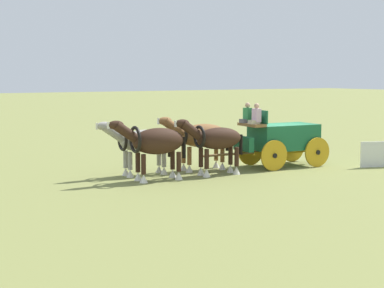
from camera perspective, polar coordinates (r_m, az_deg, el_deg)
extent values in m
plane|color=olive|center=(25.70, 8.84, -2.11)|extent=(220.00, 220.00, 0.00)
cube|color=#195B38|center=(25.54, 8.89, 0.70)|extent=(2.89, 1.73, 1.08)
cube|color=brown|center=(24.55, 5.82, 1.87)|extent=(0.65, 1.42, 0.12)
cube|color=#195B38|center=(24.41, 5.01, 0.04)|extent=(0.32, 1.24, 0.60)
cube|color=#195B38|center=(24.69, 6.41, 2.67)|extent=(0.15, 1.39, 0.55)
cube|color=gold|center=(25.61, 8.87, -0.72)|extent=(3.07, 0.37, 0.16)
cylinder|color=gold|center=(24.26, 7.95, -1.11)|extent=(1.26, 0.17, 1.26)
cylinder|color=black|center=(24.26, 7.95, -1.11)|extent=(0.21, 0.19, 0.20)
cylinder|color=gold|center=(25.69, 5.71, -0.65)|extent=(1.26, 0.17, 1.26)
cylinder|color=black|center=(25.69, 5.71, -0.65)|extent=(0.21, 0.19, 0.20)
cylinder|color=gold|center=(25.61, 12.04, -0.79)|extent=(1.26, 0.17, 1.26)
cylinder|color=black|center=(25.61, 12.04, -0.79)|extent=(0.21, 0.19, 0.20)
cylinder|color=gold|center=(26.97, 9.69, -0.36)|extent=(1.26, 0.17, 1.26)
cylinder|color=black|center=(26.97, 9.69, -0.36)|extent=(0.21, 0.19, 0.20)
cylinder|color=brown|center=(24.12, 3.70, -0.99)|extent=(2.60, 0.28, 0.10)
cube|color=#BCB293|center=(24.19, 6.02, 2.12)|extent=(0.42, 0.35, 0.16)
cube|color=silver|center=(24.23, 6.27, 2.78)|extent=(0.26, 0.38, 0.55)
sphere|color=tan|center=(24.21, 6.28, 3.69)|extent=(0.22, 0.22, 0.22)
cube|color=slate|center=(24.75, 5.16, 2.24)|extent=(0.42, 0.35, 0.16)
cube|color=#338C4C|center=(24.80, 5.40, 2.88)|extent=(0.26, 0.38, 0.55)
sphere|color=tan|center=(24.78, 5.41, 3.77)|extent=(0.22, 0.22, 0.22)
ellipsoid|color=#331E14|center=(23.02, 2.63, 0.56)|extent=(1.98, 0.98, 0.85)
cylinder|color=#331E14|center=(22.58, 1.43, -1.45)|extent=(0.18, 0.18, 0.76)
cone|color=silver|center=(22.66, 1.43, -2.81)|extent=(0.30, 0.30, 0.32)
cylinder|color=#331E14|center=(22.98, 0.87, -1.31)|extent=(0.18, 0.18, 0.76)
cone|color=silver|center=(23.06, 0.86, -2.63)|extent=(0.30, 0.30, 0.32)
cylinder|color=#331E14|center=(23.25, 4.35, -1.23)|extent=(0.18, 0.18, 0.76)
cone|color=silver|center=(23.33, 4.34, -2.55)|extent=(0.30, 0.30, 0.32)
cylinder|color=#331E14|center=(23.65, 3.75, -1.09)|extent=(0.18, 0.18, 0.76)
cone|color=silver|center=(23.73, 3.74, -2.39)|extent=(0.30, 0.30, 0.32)
cylinder|color=#331E14|center=(22.39, -0.11, 1.38)|extent=(0.97, 0.42, 0.81)
ellipsoid|color=#331E14|center=(22.20, -0.96, 2.01)|extent=(0.62, 0.30, 0.32)
cube|color=silver|center=(22.07, -1.61, 1.98)|extent=(0.07, 0.10, 0.24)
torus|color=black|center=(22.58, 0.72, 0.70)|extent=(0.18, 0.89, 0.89)
cylinder|color=black|center=(23.57, 4.76, -0.05)|extent=(0.14, 0.14, 0.80)
ellipsoid|color=brown|center=(24.14, 1.08, 0.83)|extent=(2.26, 1.10, 0.95)
cylinder|color=brown|center=(23.65, -0.26, -1.16)|extent=(0.18, 0.18, 0.72)
cone|color=silver|center=(23.72, -0.26, -2.39)|extent=(0.30, 0.30, 0.31)
cylinder|color=brown|center=(24.11, -0.83, -1.00)|extent=(0.18, 0.18, 0.72)
cone|color=silver|center=(24.19, -0.82, -2.22)|extent=(0.30, 0.30, 0.31)
cylinder|color=brown|center=(24.38, 2.96, -0.93)|extent=(0.18, 0.18, 0.72)
cone|color=silver|center=(24.46, 2.96, -2.12)|extent=(0.30, 0.30, 0.31)
cylinder|color=brown|center=(24.83, 2.35, -0.78)|extent=(0.18, 0.18, 0.72)
cone|color=silver|center=(24.91, 2.35, -1.96)|extent=(0.30, 0.30, 0.31)
cylinder|color=brown|center=(23.49, -1.83, 1.65)|extent=(0.97, 0.42, 0.81)
ellipsoid|color=brown|center=(23.31, -2.65, 2.24)|extent=(0.62, 0.30, 0.32)
cube|color=silver|center=(23.20, -3.28, 2.22)|extent=(0.07, 0.10, 0.24)
torus|color=black|center=(23.68, -1.02, 0.96)|extent=(0.19, 0.98, 0.98)
cylinder|color=black|center=(24.74, 3.42, 0.27)|extent=(0.14, 0.14, 0.80)
ellipsoid|color=#331E14|center=(21.83, -3.29, 0.28)|extent=(2.10, 1.12, 0.98)
cylinder|color=#331E14|center=(21.41, -4.72, -1.98)|extent=(0.18, 0.18, 0.73)
cone|color=silver|center=(21.50, -4.71, -3.36)|extent=(0.30, 0.30, 0.31)
cylinder|color=#331E14|center=(21.91, -5.27, -1.79)|extent=(0.18, 0.18, 0.73)
cone|color=silver|center=(21.99, -5.25, -3.14)|extent=(0.30, 0.30, 0.31)
cylinder|color=#331E14|center=(21.99, -1.29, -1.72)|extent=(0.18, 0.18, 0.73)
cone|color=silver|center=(22.08, -1.29, -3.07)|extent=(0.30, 0.30, 0.31)
cylinder|color=#331E14|center=(22.48, -1.90, -1.54)|extent=(0.18, 0.18, 0.73)
cone|color=silver|center=(22.56, -1.89, -2.86)|extent=(0.30, 0.30, 0.31)
cylinder|color=#331E14|center=(21.30, -6.45, 1.19)|extent=(0.97, 0.42, 0.81)
ellipsoid|color=#331E14|center=(21.15, -7.40, 1.84)|extent=(0.62, 0.30, 0.32)
cube|color=silver|center=(21.06, -8.11, 1.80)|extent=(0.07, 0.10, 0.24)
torus|color=black|center=(21.47, -5.52, 0.42)|extent=(0.19, 1.01, 1.01)
cylinder|color=black|center=(22.32, -0.78, -0.34)|extent=(0.14, 0.14, 0.80)
ellipsoid|color=#9E998E|center=(23.03, -4.61, 0.32)|extent=(2.09, 1.01, 0.87)
cylinder|color=#9E998E|center=(22.64, -6.02, -1.63)|extent=(0.18, 0.18, 0.69)
cone|color=silver|center=(22.71, -6.01, -2.86)|extent=(0.30, 0.30, 0.29)
cylinder|color=#9E998E|center=(23.08, -6.46, -1.48)|extent=(0.18, 0.18, 0.69)
cone|color=silver|center=(23.16, -6.44, -2.68)|extent=(0.30, 0.30, 0.29)
cylinder|color=#9E998E|center=(23.19, -2.74, -1.41)|extent=(0.18, 0.18, 0.69)
cone|color=silver|center=(23.26, -2.73, -2.60)|extent=(0.30, 0.30, 0.29)
cylinder|color=#9E998E|center=(23.62, -3.23, -1.26)|extent=(0.18, 0.18, 0.69)
cone|color=silver|center=(23.70, -3.22, -2.43)|extent=(0.30, 0.30, 0.29)
cylinder|color=#9E998E|center=(22.53, -7.63, 1.13)|extent=(0.97, 0.42, 0.81)
ellipsoid|color=#9E998E|center=(22.38, -8.53, 1.74)|extent=(0.62, 0.30, 0.32)
cube|color=silver|center=(22.30, -9.21, 1.71)|extent=(0.07, 0.10, 0.24)
torus|color=black|center=(22.69, -6.75, 0.45)|extent=(0.18, 0.91, 0.91)
cylinder|color=black|center=(23.50, -2.20, -0.28)|extent=(0.14, 0.14, 0.80)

